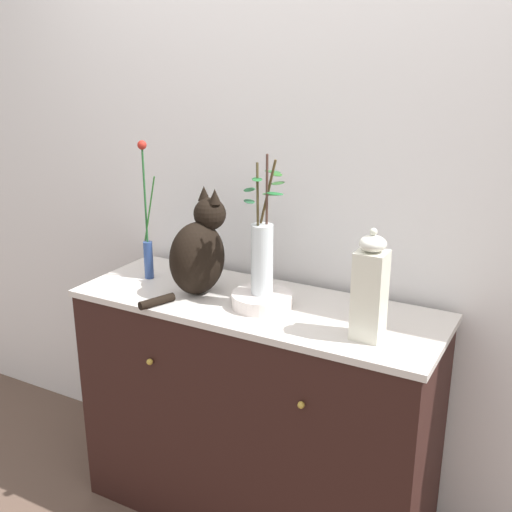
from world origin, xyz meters
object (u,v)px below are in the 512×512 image
Objects in this scene: vase_slim_green at (147,236)px; bowl_porcelain at (262,300)px; vase_glass_clear at (262,252)px; sideboard at (256,412)px; cat_sitting at (199,251)px; jar_lidded_porcelain at (370,289)px.

vase_slim_green reaches higher than bowl_porcelain.
sideboard is at bearing 151.15° from vase_glass_clear.
vase_glass_clear reaches higher than cat_sitting.
jar_lidded_porcelain is (0.97, -0.11, -0.01)m from vase_slim_green.
vase_slim_green is 0.98m from jar_lidded_porcelain.
sideboard is 6.24× the size of bowl_porcelain.
jar_lidded_porcelain is at bearing -11.21° from sideboard.
cat_sitting reaches higher than sideboard.
cat_sitting is 0.31m from bowl_porcelain.
vase_slim_green is 1.52× the size of jar_lidded_porcelain.
bowl_porcelain reaches higher than sideboard.
vase_slim_green is 0.57m from bowl_porcelain.
cat_sitting is 0.70m from jar_lidded_porcelain.
jar_lidded_porcelain is (0.43, -0.07, 0.14)m from bowl_porcelain.
cat_sitting is 0.28m from vase_slim_green.
vase_slim_green is (-0.51, 0.02, 0.65)m from sideboard.
sideboard is 0.83m from vase_slim_green.
vase_glass_clear is at bearing 170.50° from jar_lidded_porcelain.
jar_lidded_porcelain is (0.43, -0.07, -0.04)m from vase_glass_clear.
cat_sitting is at bearing -8.08° from vase_slim_green.
cat_sitting is at bearing 174.31° from jar_lidded_porcelain.
vase_glass_clear reaches higher than jar_lidded_porcelain.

